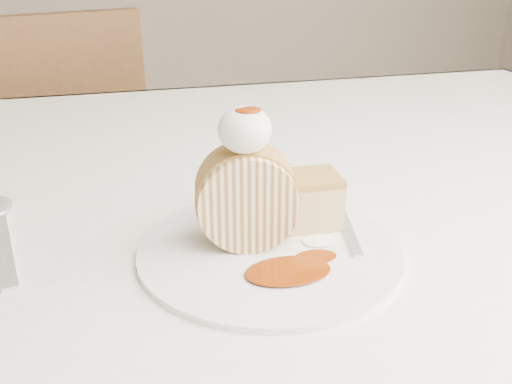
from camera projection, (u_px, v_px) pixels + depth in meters
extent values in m
cube|color=white|center=(246.00, 184.00, 0.71)|extent=(1.40, 0.90, 0.04)
cube|color=white|center=(194.00, 156.00, 1.15)|extent=(1.40, 0.01, 0.28)
cylinder|color=brown|center=(467.00, 246.00, 1.33)|extent=(0.06, 0.06, 0.71)
cube|color=brown|center=(44.00, 197.00, 1.42)|extent=(0.52, 0.52, 0.04)
cube|color=brown|center=(50.00, 123.00, 1.18)|extent=(0.41, 0.17, 0.44)
cylinder|color=brown|center=(100.00, 230.00, 1.73)|extent=(0.04, 0.04, 0.41)
cylinder|color=brown|center=(146.00, 284.00, 1.46)|extent=(0.04, 0.04, 0.41)
cylinder|color=white|center=(270.00, 250.00, 0.51)|extent=(0.25, 0.25, 0.01)
cylinder|color=#FFEDB1|center=(247.00, 198.00, 0.50)|extent=(0.09, 0.06, 0.09)
cube|color=#B68B45|center=(311.00, 203.00, 0.55)|extent=(0.05, 0.05, 0.04)
ellipsoid|color=white|center=(245.00, 130.00, 0.47)|extent=(0.05, 0.05, 0.04)
ellipsoid|color=#712604|center=(248.00, 104.00, 0.46)|extent=(0.02, 0.02, 0.01)
cube|color=silver|center=(348.00, 230.00, 0.54)|extent=(0.05, 0.14, 0.00)
cube|color=silver|center=(4.00, 249.00, 0.52)|extent=(0.06, 0.18, 0.00)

